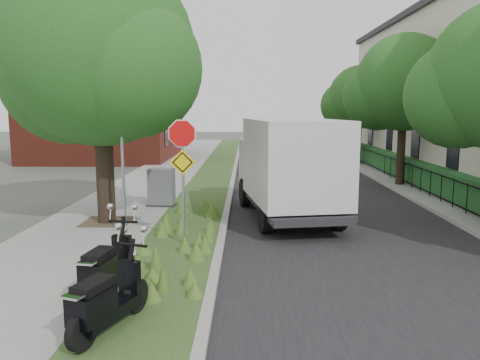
% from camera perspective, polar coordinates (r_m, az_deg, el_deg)
% --- Properties ---
extents(ground, '(120.00, 120.00, 0.00)m').
position_cam_1_polar(ground, '(11.29, -0.05, -9.18)').
color(ground, '#4C5147').
rests_on(ground, ground).
extents(sidewalk_near, '(3.50, 60.00, 0.12)m').
position_cam_1_polar(sidewalk_near, '(21.48, -11.04, -0.58)').
color(sidewalk_near, gray).
rests_on(sidewalk_near, ground).
extents(verge, '(2.00, 60.00, 0.12)m').
position_cam_1_polar(verge, '(21.09, -3.71, -0.61)').
color(verge, '#2A4E21').
rests_on(verge, ground).
extents(kerb_near, '(0.20, 60.00, 0.13)m').
position_cam_1_polar(kerb_near, '(21.03, -0.99, -0.60)').
color(kerb_near, '#9E9991').
rests_on(kerb_near, ground).
extents(road, '(7.00, 60.00, 0.01)m').
position_cam_1_polar(road, '(21.22, 8.50, -0.78)').
color(road, black).
rests_on(road, ground).
extents(kerb_far, '(0.20, 60.00, 0.13)m').
position_cam_1_polar(kerb_far, '(21.95, 17.59, -0.62)').
color(kerb_far, '#9E9991').
rests_on(kerb_far, ground).
extents(footpath_far, '(3.20, 60.00, 0.12)m').
position_cam_1_polar(footpath_far, '(22.50, 21.74, -0.63)').
color(footpath_far, gray).
rests_on(footpath_far, ground).
extents(street_tree_main, '(6.21, 5.54, 7.66)m').
position_cam_1_polar(street_tree_main, '(14.32, -16.92, 13.69)').
color(street_tree_main, black).
rests_on(street_tree_main, ground).
extents(bare_post, '(0.08, 0.08, 4.00)m').
position_cam_1_polar(bare_post, '(13.06, -14.13, 2.52)').
color(bare_post, '#A5A8AD').
rests_on(bare_post, ground).
extents(bike_hoop, '(0.06, 0.78, 0.77)m').
position_cam_1_polar(bike_hoop, '(10.95, -14.49, -7.32)').
color(bike_hoop, '#A5A8AD').
rests_on(bike_hoop, ground).
extents(sign_assembly, '(0.94, 0.08, 3.22)m').
position_cam_1_polar(sign_assembly, '(11.49, -7.02, 2.94)').
color(sign_assembly, '#A5A8AD').
rests_on(sign_assembly, ground).
extents(fence_far, '(0.04, 24.00, 1.00)m').
position_cam_1_polar(fence_far, '(22.08, 19.40, 0.93)').
color(fence_far, black).
rests_on(fence_far, ground).
extents(hedge_far, '(1.00, 24.00, 1.10)m').
position_cam_1_polar(hedge_far, '(22.31, 21.11, 0.92)').
color(hedge_far, '#1B4D21').
rests_on(hedge_far, footpath_far).
extents(brick_building, '(9.40, 10.40, 8.30)m').
position_cam_1_polar(brick_building, '(34.15, -15.84, 9.63)').
color(brick_building, maroon).
rests_on(brick_building, ground).
extents(far_tree_b, '(4.83, 4.31, 6.56)m').
position_cam_1_polar(far_tree_b, '(21.89, 19.19, 10.59)').
color(far_tree_b, black).
rests_on(far_tree_b, ground).
extents(far_tree_c, '(4.37, 3.89, 5.93)m').
position_cam_1_polar(far_tree_c, '(29.58, 14.27, 9.38)').
color(far_tree_c, black).
rests_on(far_tree_c, ground).
extents(scooter_near, '(0.60, 1.96, 0.94)m').
position_cam_1_polar(scooter_near, '(8.74, -16.15, -10.98)').
color(scooter_near, black).
rests_on(scooter_near, ground).
extents(scooter_far, '(0.84, 1.84, 0.91)m').
position_cam_1_polar(scooter_far, '(7.44, -16.47, -14.67)').
color(scooter_far, black).
rests_on(scooter_far, ground).
extents(box_truck, '(3.22, 6.22, 2.69)m').
position_cam_1_polar(box_truck, '(14.69, 5.95, 1.94)').
color(box_truck, '#262628').
rests_on(box_truck, ground).
extents(utility_cabinet, '(1.03, 0.74, 1.29)m').
position_cam_1_polar(utility_cabinet, '(16.49, -9.54, -0.93)').
color(utility_cabinet, '#262628').
rests_on(utility_cabinet, ground).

